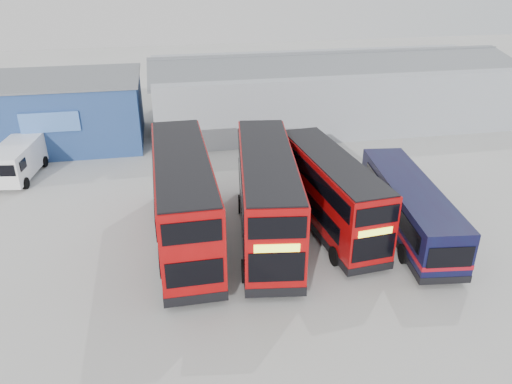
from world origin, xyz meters
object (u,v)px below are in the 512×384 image
double_decker_right (330,194)px  single_decker_blue (408,208)px  panel_van (17,160)px  double_decker_left (184,201)px  double_decker_centre (267,198)px  office_block (60,111)px  maintenance_shed (328,90)px

double_decker_right → single_decker_blue: double_decker_right is taller
double_decker_right → panel_van: (-18.07, 10.16, -0.77)m
double_decker_left → single_decker_blue: (11.68, -1.13, -0.99)m
double_decker_centre → double_decker_right: size_ratio=1.14×
office_block → double_decker_left: 18.51m
double_decker_right → maintenance_shed: bearing=66.8°
double_decker_right → single_decker_blue: (4.00, -1.14, -0.66)m
double_decker_centre → double_decker_right: 3.53m
maintenance_shed → single_decker_blue: (-1.88, -19.61, -1.21)m
office_block → double_decker_centre: bearing=-53.1°
double_decker_left → double_decker_right: (7.68, 0.01, -0.33)m
maintenance_shed → single_decker_blue: bearing=-95.5°
double_decker_left → single_decker_blue: bearing=173.8°
maintenance_shed → single_decker_blue: maintenance_shed is taller
double_decker_left → panel_van: bearing=-45.0°
office_block → double_decker_centre: size_ratio=1.09×
office_block → single_decker_blue: size_ratio=1.17×
double_decker_centre → single_decker_blue: double_decker_centre is taller
office_block → maintenance_shed: maintenance_shed is taller
single_decker_blue → panel_van: 24.80m
maintenance_shed → panel_van: maintenance_shed is taller
double_decker_centre → single_decker_blue: bearing=1.6°
office_block → panel_van: bearing=-107.2°
double_decker_left → double_decker_right: 7.69m
office_block → double_decker_left: size_ratio=1.08×
office_block → double_decker_right: size_ratio=1.24×
double_decker_left → double_decker_centre: bearing=174.9°
office_block → panel_van: office_block is taller
panel_van → double_decker_left: bearing=-36.0°
double_decker_centre → panel_van: size_ratio=2.06×
office_block → double_decker_centre: (12.61, -16.80, -0.25)m
panel_van → double_decker_centre: bearing=-27.4°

